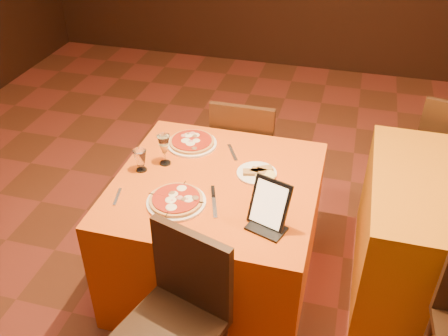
% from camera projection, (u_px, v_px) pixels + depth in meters
% --- Properties ---
extents(floor, '(6.00, 7.00, 0.01)m').
position_uv_depth(floor, '(216.00, 284.00, 3.11)').
color(floor, '#5E2D19').
rests_on(floor, ground).
extents(main_table, '(1.10, 1.10, 0.75)m').
position_uv_depth(main_table, '(217.00, 232.00, 2.93)').
color(main_table, '#CF4E0D').
rests_on(main_table, floor).
extents(chair_main_near, '(0.45, 0.45, 0.91)m').
position_uv_depth(chair_main_near, '(170.00, 331.00, 2.27)').
color(chair_main_near, black).
rests_on(chair_main_near, floor).
extents(chair_main_far, '(0.37, 0.37, 0.91)m').
position_uv_depth(chair_main_far, '(247.00, 152.00, 3.51)').
color(chair_main_far, black).
rests_on(chair_main_far, floor).
extents(pizza_near, '(0.31, 0.31, 0.03)m').
position_uv_depth(pizza_near, '(176.00, 201.00, 2.55)').
color(pizza_near, white).
rests_on(pizza_near, main_table).
extents(pizza_far, '(0.30, 0.30, 0.03)m').
position_uv_depth(pizza_far, '(192.00, 143.00, 3.02)').
color(pizza_far, white).
rests_on(pizza_far, main_table).
extents(cutlet_dish, '(0.22, 0.22, 0.03)m').
position_uv_depth(cutlet_dish, '(257.00, 172.00, 2.77)').
color(cutlet_dish, white).
rests_on(cutlet_dish, main_table).
extents(wine_glass, '(0.10, 0.10, 0.19)m').
position_uv_depth(wine_glass, '(164.00, 150.00, 2.81)').
color(wine_glass, '#EAD685').
rests_on(wine_glass, main_table).
extents(water_glass, '(0.08, 0.08, 0.13)m').
position_uv_depth(water_glass, '(141.00, 161.00, 2.77)').
color(water_glass, silver).
rests_on(water_glass, main_table).
extents(tablet, '(0.21, 0.16, 0.23)m').
position_uv_depth(tablet, '(270.00, 204.00, 2.37)').
color(tablet, black).
rests_on(tablet, main_table).
extents(knife, '(0.10, 0.25, 0.01)m').
position_uv_depth(knife, '(214.00, 202.00, 2.57)').
color(knife, silver).
rests_on(knife, main_table).
extents(fork_near, '(0.05, 0.14, 0.01)m').
position_uv_depth(fork_near, '(117.00, 197.00, 2.60)').
color(fork_near, silver).
rests_on(fork_near, main_table).
extents(fork_far, '(0.10, 0.17, 0.01)m').
position_uv_depth(fork_far, '(232.00, 153.00, 2.95)').
color(fork_far, '#B5B6BC').
rests_on(fork_far, main_table).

